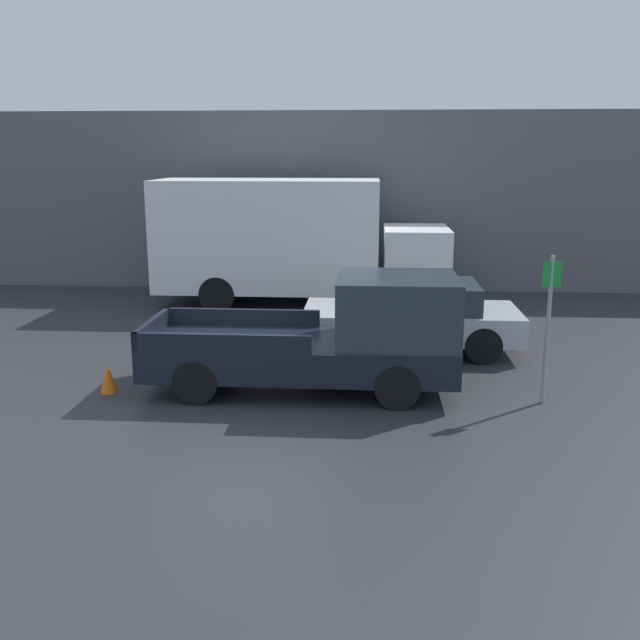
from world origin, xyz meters
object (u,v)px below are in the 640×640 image
(pickup_truck, at_px, (335,338))
(delivery_truck, at_px, (289,239))
(traffic_cone, at_px, (108,379))
(parking_sign, at_px, (548,322))
(car, at_px, (413,315))

(pickup_truck, height_order, delivery_truck, delivery_truck)
(pickup_truck, height_order, traffic_cone, pickup_truck)
(pickup_truck, bearing_deg, delivery_truck, 102.72)
(delivery_truck, relative_size, traffic_cone, 15.93)
(parking_sign, distance_m, traffic_cone, 7.52)
(delivery_truck, distance_m, parking_sign, 9.23)
(car, bearing_deg, pickup_truck, -119.03)
(parking_sign, bearing_deg, pickup_truck, 172.53)
(delivery_truck, distance_m, traffic_cone, 8.13)
(pickup_truck, xyz_separation_m, parking_sign, (3.50, -0.46, 0.45))
(pickup_truck, xyz_separation_m, car, (1.49, 2.69, -0.18))
(pickup_truck, distance_m, car, 3.08)
(pickup_truck, relative_size, delivery_truck, 0.69)
(pickup_truck, relative_size, parking_sign, 2.17)
(car, height_order, delivery_truck, delivery_truck)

